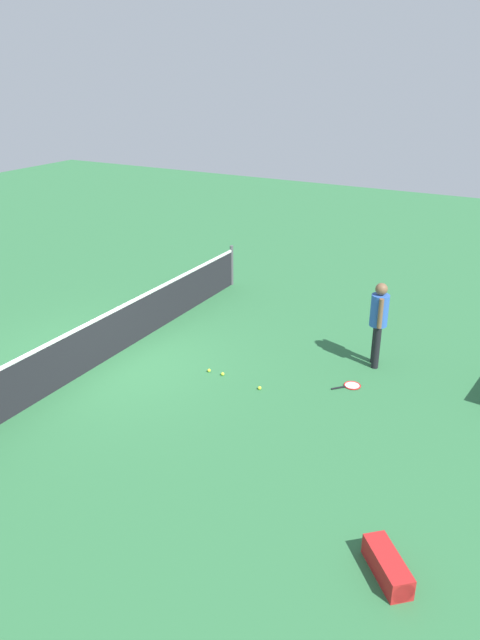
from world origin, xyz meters
TOP-DOWN VIEW (x-y plane):
  - ground_plane at (0.00, 0.00)m, footprint 40.00×40.00m
  - court_net at (0.00, 0.00)m, footprint 10.09×0.09m
  - player_near_side at (2.31, -4.75)m, footprint 0.52×0.44m
  - tennis_racket_near_player at (1.27, -4.63)m, footprint 0.55×0.52m
  - tennis_ball_near_player at (0.36, -3.22)m, footprint 0.07×0.07m
  - tennis_ball_by_net at (0.49, -2.36)m, footprint 0.07×0.07m
  - tennis_ball_midcourt at (0.48, -2.06)m, footprint 0.07×0.07m
  - equipment_bag at (-2.76, -6.47)m, footprint 0.78×0.74m

SIDE VIEW (x-z plane):
  - ground_plane at x=0.00m, z-range 0.00..0.00m
  - tennis_racket_near_player at x=1.27m, z-range 0.00..0.03m
  - tennis_ball_near_player at x=0.36m, z-range 0.00..0.07m
  - tennis_ball_by_net at x=0.49m, z-range 0.00..0.07m
  - tennis_ball_midcourt at x=0.48m, z-range 0.00..0.07m
  - equipment_bag at x=-2.76m, z-range 0.00..0.28m
  - court_net at x=0.00m, z-range -0.03..1.04m
  - player_near_side at x=2.31m, z-range 0.16..1.86m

